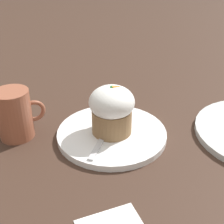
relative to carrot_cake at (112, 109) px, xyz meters
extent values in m
plane|color=#3D281E|center=(0.00, 0.00, -0.06)|extent=(4.00, 4.00, 0.00)
cylinder|color=white|center=(0.00, 0.00, -0.06)|extent=(0.22, 0.22, 0.01)
cylinder|color=olive|center=(0.00, 0.00, -0.03)|extent=(0.08, 0.08, 0.05)
ellipsoid|color=white|center=(0.00, 0.00, 0.02)|extent=(0.09, 0.09, 0.06)
cone|color=orange|center=(0.01, 0.00, 0.05)|extent=(0.02, 0.01, 0.01)
sphere|color=green|center=(0.00, 0.00, 0.05)|extent=(0.01, 0.01, 0.01)
cube|color=silver|center=(-0.04, -0.04, -0.05)|extent=(0.07, 0.08, 0.00)
ellipsoid|color=silver|center=(0.00, 0.01, -0.05)|extent=(0.05, 0.05, 0.01)
cylinder|color=#9E563D|center=(-0.18, 0.07, -0.01)|extent=(0.07, 0.07, 0.10)
torus|color=#9E563D|center=(-0.14, 0.07, -0.01)|extent=(0.05, 0.01, 0.05)
camera|label=1|loc=(-0.19, -0.49, 0.30)|focal=50.00mm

